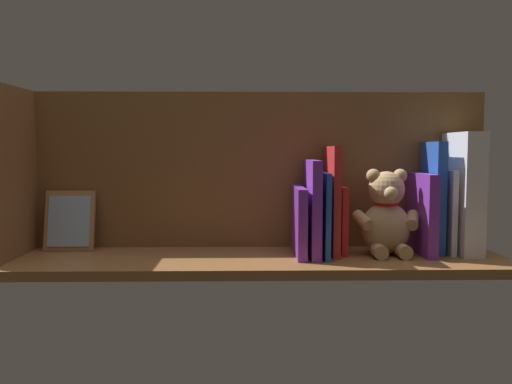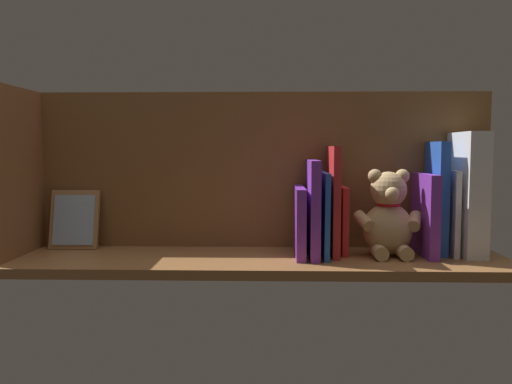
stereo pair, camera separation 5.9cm
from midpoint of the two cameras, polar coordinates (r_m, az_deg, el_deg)
ground_plane at (r=125.79cm, az=1.35°, el=-7.39°), size 116.64×29.97×2.20cm
shelf_back_panel at (r=135.89cm, az=1.39°, el=2.36°), size 116.64×1.50×39.46cm
shelf_side_divider at (r=135.65cm, az=-23.18°, el=1.99°), size 2.40×23.97×39.46cm
dictionary_thick_white at (r=136.33cm, az=22.88°, el=-0.18°), size 4.98×15.86×29.07cm
book_0 at (r=136.27cm, az=21.07°, el=-2.01°), size 1.30×14.06×20.14cm
book_1 at (r=135.62cm, az=19.95°, el=-0.59°), size 2.31×12.87×26.85cm
book_2 at (r=132.96cm, az=18.86°, el=-2.29°), size 2.38×17.18×19.30cm
teddy_bear at (r=129.50cm, az=15.25°, el=-2.68°), size 16.58×12.86×20.43cm
book_3 at (r=131.02cm, az=10.53°, el=-2.93°), size 1.46×12.64×16.08cm
book_4 at (r=128.40cm, az=9.57°, el=-0.89°), size 1.72×16.11×25.76cm
book_5 at (r=127.13cm, az=8.58°, el=-2.32°), size 1.33×18.74×19.66cm
book_6 at (r=126.30cm, az=7.42°, el=-1.70°), size 2.21×19.48×22.53cm
book_7 at (r=126.58cm, az=6.00°, el=-3.12°), size 2.16×19.15×16.17cm
picture_frame_leaning at (r=141.12cm, az=-17.76°, el=-2.84°), size 12.20×4.66×14.87cm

